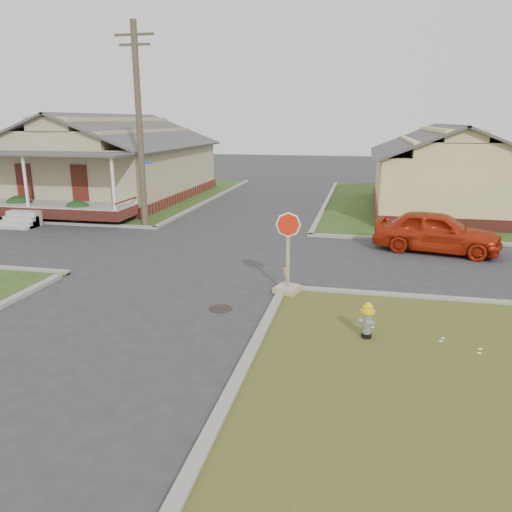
% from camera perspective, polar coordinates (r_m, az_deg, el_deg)
% --- Properties ---
extents(ground, '(120.00, 120.00, 0.00)m').
position_cam_1_polar(ground, '(14.59, -11.88, -4.56)').
color(ground, '#2C2C2F').
rests_on(ground, ground).
extents(verge_far_left, '(19.00, 19.00, 0.05)m').
position_cam_1_polar(verge_far_left, '(36.12, -19.35, 6.71)').
color(verge_far_left, '#264016').
rests_on(verge_far_left, ground).
extents(curbs, '(80.00, 40.00, 0.12)m').
position_cam_1_polar(curbs, '(19.04, -5.83, 0.38)').
color(curbs, gray).
rests_on(curbs, ground).
extents(manhole, '(0.64, 0.64, 0.01)m').
position_cam_1_polar(manhole, '(13.42, -4.08, -6.01)').
color(manhole, black).
rests_on(manhole, ground).
extents(corner_house, '(10.10, 15.50, 5.30)m').
position_cam_1_polar(corner_house, '(33.26, -16.39, 10.20)').
color(corner_house, brown).
rests_on(corner_house, ground).
extents(side_house_yellow, '(7.60, 11.60, 4.70)m').
position_cam_1_polar(side_house_yellow, '(29.41, 20.71, 9.07)').
color(side_house_yellow, brown).
rests_on(side_house_yellow, ground).
extents(utility_pole, '(1.80, 0.28, 9.00)m').
position_cam_1_polar(utility_pole, '(23.59, -13.19, 14.39)').
color(utility_pole, '#3D2F23').
rests_on(utility_pole, ground).
extents(fire_hydrant, '(0.32, 0.32, 0.86)m').
position_cam_1_polar(fire_hydrant, '(11.69, 12.62, -6.95)').
color(fire_hydrant, black).
rests_on(fire_hydrant, ground).
extents(stop_sign, '(0.67, 0.65, 2.35)m').
position_cam_1_polar(stop_sign, '(14.38, 3.63, -2.20)').
color(stop_sign, tan).
rests_on(stop_sign, ground).
extents(red_sedan, '(4.90, 2.81, 1.57)m').
position_cam_1_polar(red_sedan, '(20.12, 19.95, 2.63)').
color(red_sedan, '#AA230C').
rests_on(red_sedan, ground).
extents(hedge_left, '(1.46, 1.20, 1.12)m').
position_cam_1_polar(hedge_left, '(28.19, -25.41, 5.11)').
color(hedge_left, '#143714').
rests_on(hedge_left, verge_far_left).
extents(hedge_right, '(1.41, 1.15, 1.08)m').
position_cam_1_polar(hedge_right, '(25.75, -19.67, 4.81)').
color(hedge_right, '#143714').
rests_on(hedge_right, verge_far_left).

